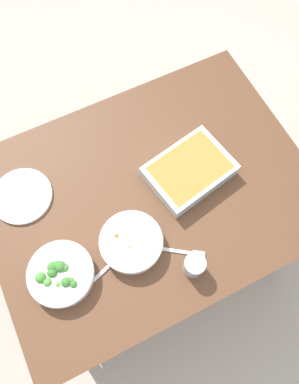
# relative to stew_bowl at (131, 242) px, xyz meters

# --- Properties ---
(ground_plane) EXTENTS (6.00, 6.00, 0.00)m
(ground_plane) POSITION_rel_stew_bowl_xyz_m (0.14, 0.15, -0.77)
(ground_plane) COLOR #B2A899
(dining_table) EXTENTS (1.20, 0.90, 0.74)m
(dining_table) POSITION_rel_stew_bowl_xyz_m (0.14, 0.15, -0.12)
(dining_table) COLOR brown
(dining_table) RESTS_ON ground_plane
(stew_bowl) EXTENTS (0.22, 0.22, 0.06)m
(stew_bowl) POSITION_rel_stew_bowl_xyz_m (0.00, 0.00, 0.00)
(stew_bowl) COLOR white
(stew_bowl) RESTS_ON dining_table
(broccoli_bowl) EXTENTS (0.22, 0.22, 0.07)m
(broccoli_bowl) POSITION_rel_stew_bowl_xyz_m (-0.26, 0.01, -0.00)
(broccoli_bowl) COLOR white
(broccoli_bowl) RESTS_ON dining_table
(baking_dish) EXTENTS (0.34, 0.27, 0.06)m
(baking_dish) POSITION_rel_stew_bowl_xyz_m (0.31, 0.15, 0.00)
(baking_dish) COLOR silver
(baking_dish) RESTS_ON dining_table
(drink_cup) EXTENTS (0.07, 0.07, 0.08)m
(drink_cup) POSITION_rel_stew_bowl_xyz_m (0.15, -0.17, 0.01)
(drink_cup) COLOR #B2BCC6
(drink_cup) RESTS_ON dining_table
(side_plate) EXTENTS (0.22, 0.22, 0.01)m
(side_plate) POSITION_rel_stew_bowl_xyz_m (-0.28, 0.34, -0.03)
(side_plate) COLOR white
(side_plate) RESTS_ON dining_table
(spoon_by_stew) EXTENTS (0.17, 0.07, 0.01)m
(spoon_by_stew) POSITION_rel_stew_bowl_xyz_m (-0.12, -0.04, -0.03)
(spoon_by_stew) COLOR silver
(spoon_by_stew) RESTS_ON dining_table
(fork_on_table) EXTENTS (0.16, 0.12, 0.01)m
(fork_on_table) POSITION_rel_stew_bowl_xyz_m (0.15, -0.10, -0.03)
(fork_on_table) COLOR silver
(fork_on_table) RESTS_ON dining_table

